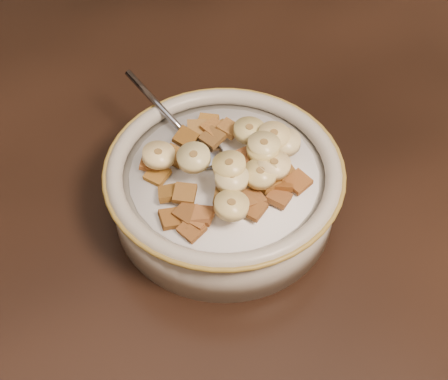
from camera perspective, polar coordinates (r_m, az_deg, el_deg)
table at (r=0.66m, az=-19.06°, el=-7.33°), size 1.41×0.91×0.04m
cereal_bowl at (r=0.62m, az=0.00°, el=-0.20°), size 0.22×0.22×0.05m
milk at (r=0.60m, az=0.00°, el=1.42°), size 0.18×0.18×0.00m
spoon at (r=0.62m, az=-2.10°, el=3.60°), size 0.05×0.06×0.01m
cereal_square_0 at (r=0.58m, az=3.88°, el=0.72°), size 0.02×0.02×0.01m
cereal_square_1 at (r=0.56m, az=-2.06°, el=-2.35°), size 0.03×0.03×0.01m
cereal_square_2 at (r=0.59m, az=6.81°, el=0.75°), size 0.02×0.02×0.01m
cereal_square_3 at (r=0.60m, az=5.62°, el=1.56°), size 0.02×0.02×0.01m
cereal_square_4 at (r=0.59m, az=5.29°, el=0.71°), size 0.03×0.03×0.01m
cereal_square_5 at (r=0.61m, az=-4.54°, el=3.14°), size 0.03×0.03×0.01m
cereal_square_6 at (r=0.56m, az=-3.37°, el=-2.08°), size 0.03×0.03×0.01m
cereal_square_7 at (r=0.56m, az=-2.97°, el=-2.71°), size 0.02×0.02×0.01m
cereal_square_8 at (r=0.57m, az=2.59°, el=-0.73°), size 0.02×0.02×0.01m
cereal_square_9 at (r=0.64m, az=-1.52°, el=6.20°), size 0.03×0.03×0.01m
cereal_square_10 at (r=0.58m, az=-5.03°, el=-0.27°), size 0.03×0.03×0.01m
cereal_square_11 at (r=0.63m, az=-2.47°, el=5.61°), size 0.03×0.03×0.01m
cereal_square_12 at (r=0.58m, az=5.04°, el=-0.69°), size 0.03×0.03×0.01m
cereal_square_13 at (r=0.63m, az=0.46°, el=5.63°), size 0.03×0.03×0.01m
cereal_square_14 at (r=0.62m, az=-1.05°, el=4.81°), size 0.03×0.02×0.01m
cereal_square_15 at (r=0.56m, az=2.69°, el=-1.71°), size 0.03×0.03×0.01m
cereal_square_16 at (r=0.56m, az=-2.30°, el=-2.55°), size 0.03×0.03×0.01m
cereal_square_17 at (r=0.63m, az=-0.95°, el=5.67°), size 0.02×0.02×0.01m
cereal_square_18 at (r=0.61m, az=-6.66°, el=2.53°), size 0.03×0.03×0.01m
cereal_square_19 at (r=0.57m, az=-3.60°, el=-0.32°), size 0.03×0.03×0.01m
cereal_square_20 at (r=0.63m, az=-0.56°, el=5.51°), size 0.02×0.02×0.01m
cereal_square_21 at (r=0.60m, az=-6.12°, el=1.40°), size 0.03×0.03×0.01m
cereal_square_22 at (r=0.61m, az=-5.21°, el=3.01°), size 0.03×0.03×0.01m
cereal_square_23 at (r=0.63m, az=4.68°, el=4.95°), size 0.03×0.03×0.01m
cereal_square_24 at (r=0.57m, az=-4.84°, el=-2.62°), size 0.02×0.02×0.01m
cereal_square_25 at (r=0.63m, az=5.59°, el=4.27°), size 0.03×0.03×0.01m
cereal_square_26 at (r=0.62m, az=-3.53°, el=4.78°), size 0.03×0.03×0.01m
cereal_square_27 at (r=0.57m, az=0.12°, el=-0.58°), size 0.03×0.03×0.01m
cereal_square_28 at (r=0.60m, az=2.36°, el=3.19°), size 0.02×0.02×0.01m
cereal_square_29 at (r=0.56m, az=-2.97°, el=-3.60°), size 0.03×0.02×0.01m
banana_slice_0 at (r=0.57m, az=0.47°, el=2.26°), size 0.04×0.04×0.01m
banana_slice_1 at (r=0.60m, az=-6.00°, el=3.20°), size 0.04×0.04×0.01m
banana_slice_2 at (r=0.59m, az=3.66°, el=4.09°), size 0.03×0.03×0.01m
banana_slice_3 at (r=0.56m, az=0.71°, el=1.11°), size 0.04×0.04×0.01m
banana_slice_4 at (r=0.61m, az=5.58°, el=4.40°), size 0.04×0.04×0.01m
banana_slice_5 at (r=0.61m, az=4.58°, el=4.97°), size 0.04×0.04×0.01m
banana_slice_6 at (r=0.57m, az=3.35°, el=1.50°), size 0.03×0.03×0.01m
banana_slice_7 at (r=0.58m, az=4.58°, el=2.30°), size 0.04×0.04×0.01m
banana_slice_8 at (r=0.57m, az=-2.78°, el=2.99°), size 0.04×0.04×0.01m
banana_slice_9 at (r=0.61m, az=2.33°, el=5.47°), size 0.04×0.04×0.01m
banana_slice_10 at (r=0.59m, az=3.60°, el=3.68°), size 0.04×0.04×0.01m
banana_slice_11 at (r=0.55m, az=0.69°, el=-1.42°), size 0.03×0.03×0.01m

